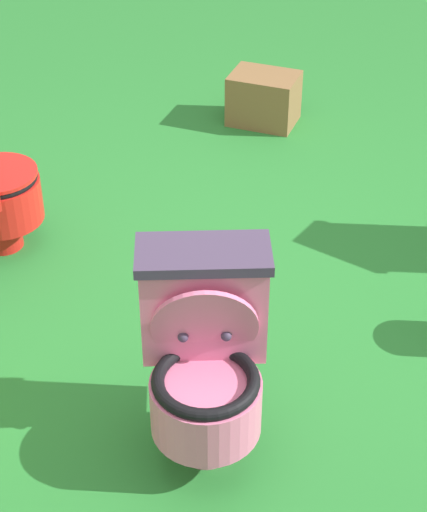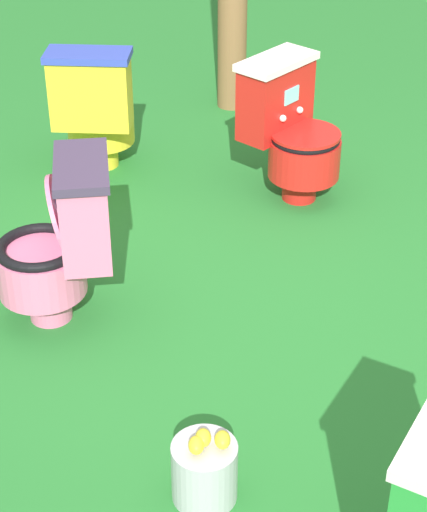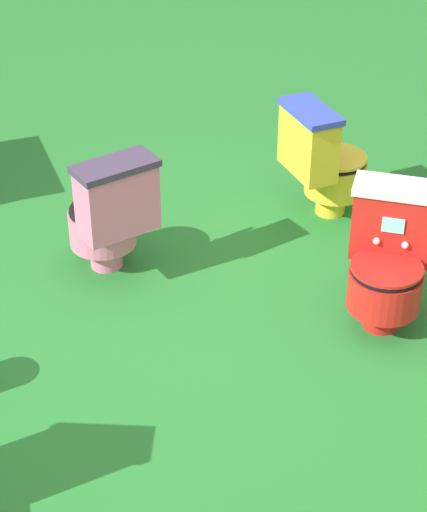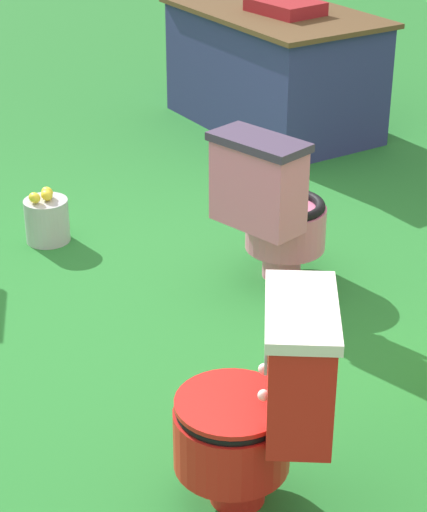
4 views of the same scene
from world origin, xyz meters
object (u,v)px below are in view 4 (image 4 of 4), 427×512
Objects in this scene: toilet_pink at (273,207)px; vendor_table at (273,68)px; toilet_red at (262,405)px; lemon_bucket at (47,219)px.

vendor_table reaches higher than toilet_pink.
toilet_red reaches higher than lemon_bucket.
toilet_pink is 2.18m from vendor_table.
vendor_table is at bearing 104.50° from lemon_bucket.
toilet_red is 2.17m from lemon_bucket.
toilet_red is at bearing -13.61° from lemon_bucket.
vendor_table reaches higher than toilet_red.
vendor_table is at bearing 130.79° from toilet_pink.
vendor_table is 5.68× the size of lemon_bucket.
lemon_bucket is (-2.09, 0.51, -0.25)m from toilet_red.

